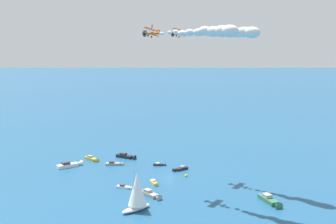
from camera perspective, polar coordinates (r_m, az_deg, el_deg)
The scene contains 19 objects.
ground_plane at distance 158.28m, azimuth 0.19°, elevation -8.82°, with size 2000.00×2000.00×0.00m, color #1E517A.
motorboat_near_centre at distance 172.05m, azimuth -1.08°, elevation -7.23°, with size 5.36×3.41×1.53m.
motorboat_far_port at distance 146.03m, azimuth -5.88°, elevation -10.22°, with size 5.26×4.92×1.66m.
motorboat_far_stbd at distance 135.86m, azimuth 13.91°, elevation -11.77°, with size 3.40×10.55×3.02m.
sailboat_inshore at distance 125.43m, azimuth -4.27°, elevation -10.79°, with size 10.47×7.11×13.04m.
motorboat_offshore at distance 184.04m, azimuth -5.68°, elevation -6.09°, with size 7.71×9.07×2.76m.
motorboat_trailing at distance 182.53m, azimuth -10.36°, elevation -6.36°, with size 5.02×8.30×2.36m.
motorboat_ahead at distance 165.56m, azimuth 1.62°, elevation -7.83°, with size 7.07×3.55×1.99m.
motorboat_mid_cluster at distance 174.80m, azimuth -13.19°, elevation -7.07°, with size 10.95×5.16×3.08m.
motorboat_outer_ring_a at distance 149.63m, azimuth -1.89°, elevation -9.70°, with size 1.74×5.86×1.69m.
motorboat_outer_ring_b at distance 137.64m, azimuth -2.31°, elevation -11.28°, with size 5.15×9.27×2.61m.
motorboat_outer_ring_c at distance 174.03m, azimuth -7.27°, elevation -7.06°, with size 7.37×4.41×2.09m.
marker_buoy at distance 157.97m, azimuth 2.48°, elevation -8.72°, with size 1.10×1.10×2.10m.
biplane_lead at distance 143.61m, azimuth -2.30°, elevation 10.80°, with size 7.08×7.05×3.67m.
wingwalker_lead at distance 143.99m, azimuth -2.21°, elevation 11.65°, with size 0.84×0.53×1.79m.
smoke_trail_lead at distance 129.04m, azimuth 6.17°, elevation 10.94°, with size 17.37×26.89×4.33m.
biplane_wingman at distance 160.38m, azimuth 1.53°, elevation 10.75°, with size 7.08×7.05×3.67m.
wingwalker_wingman at distance 160.77m, azimuth 1.61°, elevation 11.50°, with size 1.35×0.81×1.53m.
smoke_trail_wingman at distance 146.84m, azimuth 9.49°, elevation 10.71°, with size 17.19×27.15×4.50m.
Camera 1 is at (-58.53, -139.00, 48.02)m, focal length 44.37 mm.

